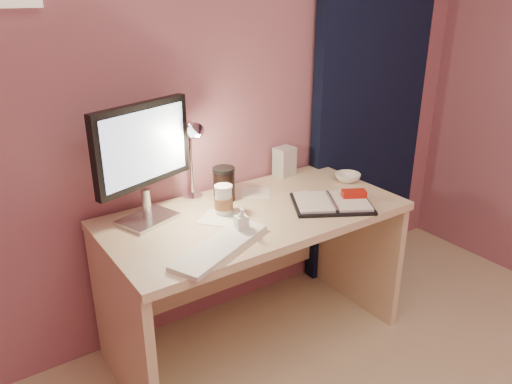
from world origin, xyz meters
TOP-DOWN VIEW (x-y plane):
  - room at (0.95, 1.69)m, footprint 3.50×3.50m
  - desk at (0.00, 1.45)m, footprint 1.40×0.70m
  - monitor at (-0.45, 1.56)m, footprint 0.48×0.25m
  - keyboard at (-0.32, 1.16)m, footprint 0.50×0.33m
  - planner at (0.36, 1.23)m, footprint 0.45×0.42m
  - paper_a at (0.33, 1.35)m, footprint 0.21×0.21m
  - paper_b at (0.13, 1.56)m, footprint 0.20×0.20m
  - paper_c at (-0.17, 1.41)m, footprint 0.23×0.23m
  - coffee_cup at (-0.13, 1.44)m, footprint 0.08×0.08m
  - bowl at (0.63, 1.42)m, footprint 0.15×0.15m
  - lotion_bottle at (-0.17, 1.23)m, footprint 0.06×0.06m
  - dark_jar at (-0.05, 1.58)m, footprint 0.10×0.10m
  - product_box at (0.41, 1.69)m, footprint 0.12×0.10m
  - desk_lamp at (-0.14, 1.58)m, footprint 0.14×0.26m

SIDE VIEW (x-z plane):
  - desk at x=0.00m, z-range 0.14..0.87m
  - paper_b at x=0.13m, z-range 0.73..0.73m
  - paper_a at x=0.33m, z-range 0.73..0.73m
  - paper_c at x=-0.17m, z-range 0.73..0.73m
  - keyboard at x=-0.32m, z-range 0.73..0.75m
  - planner at x=0.36m, z-range 0.72..0.77m
  - bowl at x=0.63m, z-range 0.73..0.77m
  - lotion_bottle at x=-0.17m, z-range 0.73..0.84m
  - coffee_cup at x=-0.13m, z-range 0.73..0.86m
  - dark_jar at x=-0.05m, z-range 0.73..0.88m
  - product_box at x=0.41m, z-range 0.73..0.89m
  - desk_lamp at x=-0.14m, z-range 0.78..1.20m
  - monitor at x=-0.45m, z-range 0.78..1.31m
  - room at x=0.95m, z-range -0.61..2.89m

